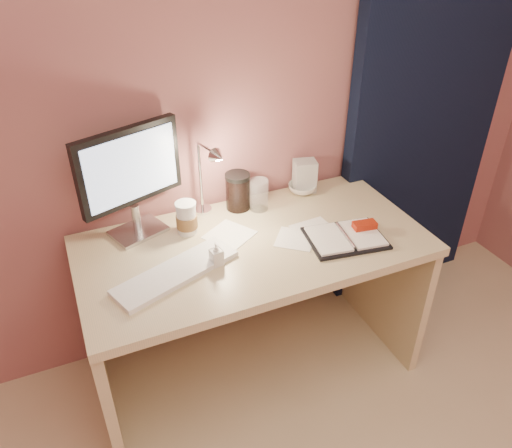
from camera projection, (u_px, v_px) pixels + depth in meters
name	position (u px, v px, depth m)	size (l,w,h in m)	color
room	(413.00, 90.00, 2.35)	(3.50, 3.50, 3.50)	#C6B28E
desk	(247.00, 275.00, 2.19)	(1.40, 0.70, 0.73)	tan
monitor	(129.00, 173.00, 1.92)	(0.42, 0.22, 0.46)	silver
keyboard	(176.00, 272.00, 1.83)	(0.48, 0.14, 0.02)	white
planner	(347.00, 236.00, 2.02)	(0.34, 0.27, 0.05)	black
paper_a	(315.00, 231.00, 2.08)	(0.16, 0.16, 0.00)	white
paper_b	(295.00, 239.00, 2.03)	(0.15, 0.15, 0.00)	white
paper_c	(230.00, 235.00, 2.05)	(0.17, 0.17, 0.00)	white
coffee_cup	(187.00, 219.00, 2.03)	(0.09, 0.09, 0.14)	silver
clear_cup	(259.00, 195.00, 2.19)	(0.08, 0.08, 0.14)	white
bowl	(302.00, 188.00, 2.34)	(0.13, 0.13, 0.04)	silver
lotion_bottle	(216.00, 254.00, 1.86)	(0.04, 0.04, 0.10)	silver
dark_jar	(238.00, 193.00, 2.19)	(0.11, 0.11, 0.15)	black
product_box	(305.00, 176.00, 2.33)	(0.10, 0.08, 0.15)	beige
desk_lamp	(200.00, 177.00, 2.02)	(0.12, 0.21, 0.35)	silver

